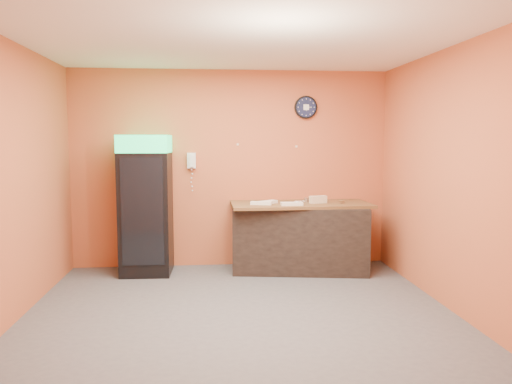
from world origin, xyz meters
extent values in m
plane|color=#47474C|center=(0.00, 0.00, 0.00)|extent=(4.50, 4.50, 0.00)
cube|color=#BF5C36|center=(0.00, 2.00, 1.40)|extent=(4.50, 0.02, 2.80)
cube|color=#BF5C36|center=(-2.25, 0.00, 1.40)|extent=(0.02, 4.00, 2.80)
cube|color=#BF5C36|center=(2.25, 0.00, 1.40)|extent=(0.02, 4.00, 2.80)
cube|color=white|center=(0.00, 0.00, 2.80)|extent=(4.50, 4.00, 0.02)
cube|color=black|center=(-1.17, 1.65, 0.82)|extent=(0.68, 0.68, 1.64)
cube|color=#19DA6B|center=(-1.17, 1.65, 1.76)|extent=(0.68, 0.68, 0.23)
cube|color=black|center=(-1.16, 1.32, 0.89)|extent=(0.55, 0.03, 1.41)
cube|color=black|center=(0.94, 1.60, 0.45)|extent=(1.92, 1.07, 0.91)
cylinder|color=black|center=(1.08, 1.98, 2.28)|extent=(0.33, 0.05, 0.33)
cylinder|color=#0F1433|center=(1.08, 1.95, 2.28)|extent=(0.28, 0.01, 0.28)
cube|color=white|center=(1.08, 1.94, 2.28)|extent=(0.08, 0.00, 0.08)
cube|color=white|center=(-0.56, 1.96, 1.52)|extent=(0.12, 0.07, 0.22)
cube|color=white|center=(-0.56, 1.91, 1.52)|extent=(0.05, 0.04, 0.18)
cube|color=brown|center=(0.94, 1.60, 0.93)|extent=(1.92, 0.88, 0.04)
cube|color=beige|center=(1.18, 1.54, 0.97)|extent=(0.25, 0.14, 0.05)
cube|color=beige|center=(1.18, 1.54, 1.02)|extent=(0.25, 0.14, 0.05)
cube|color=silver|center=(0.38, 1.46, 0.97)|extent=(0.30, 0.17, 0.04)
cube|color=silver|center=(0.78, 1.34, 0.97)|extent=(0.29, 0.12, 0.04)
cube|color=silver|center=(0.49, 1.56, 0.97)|extent=(0.29, 0.26, 0.04)
cylinder|color=silver|center=(1.04, 1.66, 0.98)|extent=(0.07, 0.07, 0.07)
camera|label=1|loc=(-0.30, -5.16, 1.82)|focal=35.00mm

